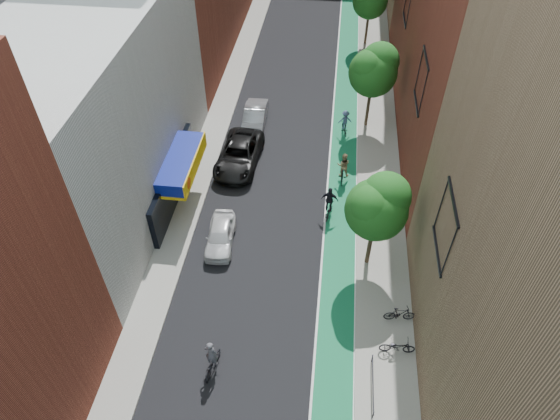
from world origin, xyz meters
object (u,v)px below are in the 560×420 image
(parked_car_white, at_px, (220,235))
(parked_car_silver, at_px, (255,118))
(cyclist_lane_mid, at_px, (329,205))
(cyclist_lane_far, at_px, (345,123))
(parked_car_black, at_px, (239,155))
(cyclist_lead, at_px, (212,361))
(cyclist_lane_near, at_px, (343,169))

(parked_car_white, distance_m, parked_car_silver, 12.38)
(parked_car_silver, relative_size, cyclist_lane_mid, 2.13)
(cyclist_lane_mid, xyz_separation_m, cyclist_lane_far, (0.74, 9.13, -0.00))
(cyclist_lane_mid, bearing_deg, parked_car_white, 35.56)
(parked_car_black, bearing_deg, parked_car_silver, 88.54)
(cyclist_lead, xyz_separation_m, cyclist_lane_near, (5.83, 14.93, 0.17))
(cyclist_lane_near, bearing_deg, parked_car_white, 43.47)
(parked_car_silver, relative_size, cyclist_lead, 2.15)
(cyclist_lane_mid, bearing_deg, parked_car_black, -24.94)
(cyclist_lane_near, bearing_deg, parked_car_black, -6.73)
(parked_car_white, height_order, parked_car_silver, parked_car_silver)
(cyclist_lead, bearing_deg, cyclist_lane_far, -95.72)
(parked_car_silver, xyz_separation_m, cyclist_lead, (1.11, -20.56, -0.04))
(cyclist_lead, xyz_separation_m, cyclist_lane_mid, (5.09, 11.37, 0.14))
(parked_car_white, relative_size, cyclist_lane_near, 1.84)
(parked_car_black, relative_size, parked_car_silver, 1.27)
(cyclist_lead, height_order, cyclist_lane_mid, cyclist_lane_mid)
(parked_car_white, relative_size, cyclist_lane_far, 2.06)
(cyclist_lane_near, distance_m, cyclist_lane_far, 5.58)
(cyclist_lane_mid, distance_m, cyclist_lane_far, 9.16)
(parked_car_silver, distance_m, cyclist_lane_far, 6.95)
(parked_car_silver, xyz_separation_m, cyclist_lane_near, (6.95, -5.63, 0.13))
(cyclist_lane_near, bearing_deg, cyclist_lane_far, -90.00)
(parked_car_black, bearing_deg, cyclist_lane_far, 35.95)
(cyclist_lead, height_order, cyclist_lane_near, cyclist_lead)
(parked_car_white, distance_m, cyclist_lane_far, 14.24)
(cyclist_lane_near, bearing_deg, cyclist_lead, 68.62)
(parked_car_silver, bearing_deg, cyclist_lead, -88.13)
(cyclist_lane_far, bearing_deg, parked_car_silver, -13.29)
(cyclist_lane_mid, bearing_deg, cyclist_lane_far, -85.77)
(cyclist_lead, distance_m, cyclist_lane_near, 16.03)
(parked_car_silver, bearing_deg, cyclist_lane_far, -1.65)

